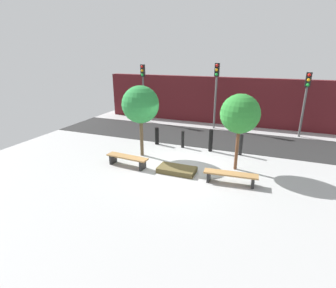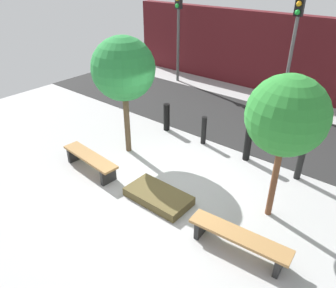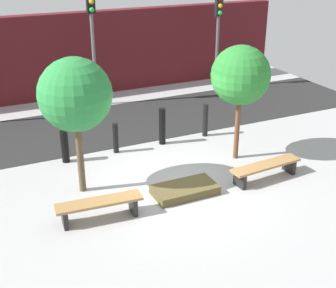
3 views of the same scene
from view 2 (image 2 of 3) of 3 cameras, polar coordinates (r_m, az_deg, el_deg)
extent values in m
plane|color=#A7A7A7|center=(7.92, 0.38, -8.16)|extent=(18.00, 18.00, 0.00)
cube|color=#262626|center=(11.28, 15.03, 3.01)|extent=(18.00, 3.63, 0.01)
cube|color=#511419|center=(13.93, 22.46, 13.59)|extent=(16.20, 0.50, 3.09)
cube|color=black|center=(9.32, -15.89, -1.66)|extent=(0.13, 0.42, 0.39)
cube|color=black|center=(8.23, -10.36, -5.43)|extent=(0.13, 0.42, 0.39)
cube|color=#9E7242|center=(8.64, -13.47, -2.17)|extent=(1.88, 0.56, 0.06)
cube|color=black|center=(6.77, 5.80, -14.14)|extent=(0.13, 0.41, 0.36)
cube|color=black|center=(6.42, 18.88, -19.08)|extent=(0.13, 0.41, 0.36)
cube|color=#9E7242|center=(6.40, 12.28, -15.33)|extent=(1.97, 0.56, 0.06)
cube|color=brown|center=(7.60, -1.70, -9.08)|extent=(1.51, 0.80, 0.20)
cylinder|color=brown|center=(9.15, -7.19, 4.23)|extent=(0.16, 0.16, 1.95)
sphere|color=#2A863E|center=(8.64, -7.79, 12.86)|extent=(1.66, 1.66, 1.66)
cylinder|color=brown|center=(7.06, 18.11, -5.53)|extent=(0.13, 0.13, 1.91)
sphere|color=#2C8332|center=(6.41, 19.99, 4.69)|extent=(1.54, 1.54, 1.54)
cylinder|color=black|center=(10.50, -0.25, 4.70)|extent=(0.20, 0.20, 0.89)
cylinder|color=black|center=(9.74, 6.24, 2.38)|extent=(0.15, 0.15, 0.86)
cylinder|color=black|center=(9.09, 13.76, 0.36)|extent=(0.19, 0.19, 1.09)
cylinder|color=black|center=(8.71, 22.07, -2.77)|extent=(0.16, 0.16, 1.01)
cylinder|color=#4C4C4C|center=(14.84, 1.79, 18.08)|extent=(0.12, 0.12, 3.85)
sphere|color=green|center=(14.57, 1.59, 22.94)|extent=(0.17, 0.17, 0.17)
cylinder|color=slate|center=(12.50, 20.63, 14.50)|extent=(0.12, 0.12, 4.00)
cube|color=black|center=(12.24, 22.03, 21.75)|extent=(0.28, 0.16, 0.78)
sphere|color=orange|center=(12.14, 21.85, 21.73)|extent=(0.17, 0.17, 0.17)
sphere|color=green|center=(12.17, 21.61, 20.53)|extent=(0.17, 0.17, 0.17)
camera|label=1|loc=(4.71, -125.88, -21.87)|focal=28.00mm
camera|label=3|loc=(9.37, -80.82, 10.55)|focal=50.00mm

